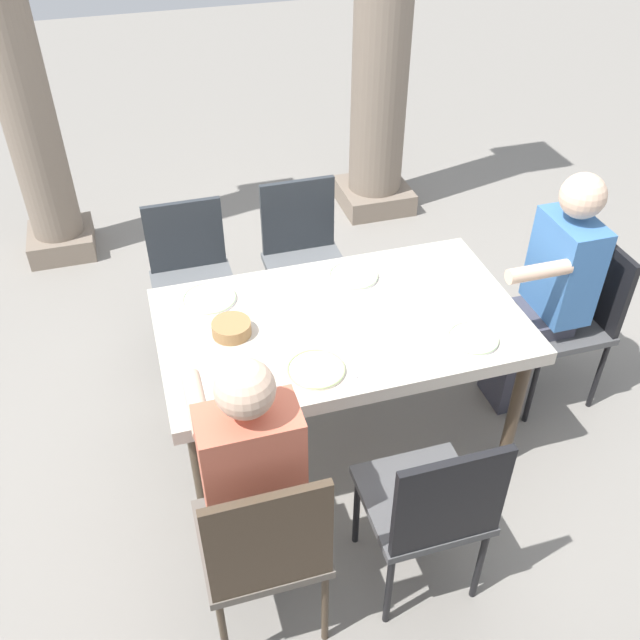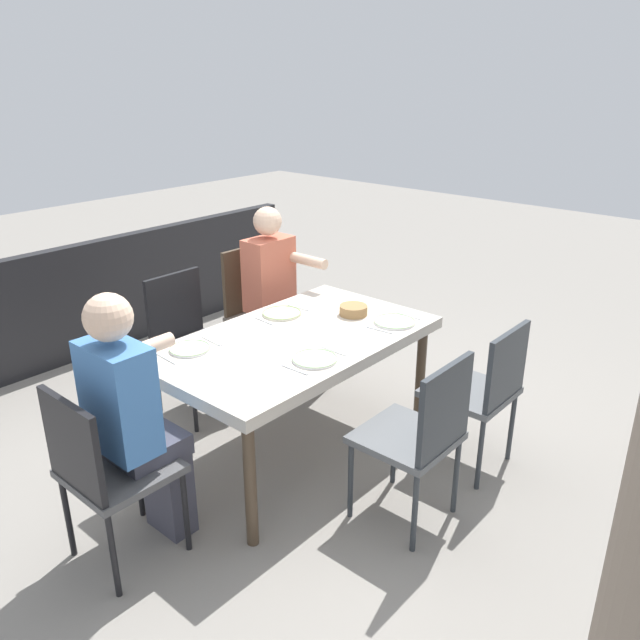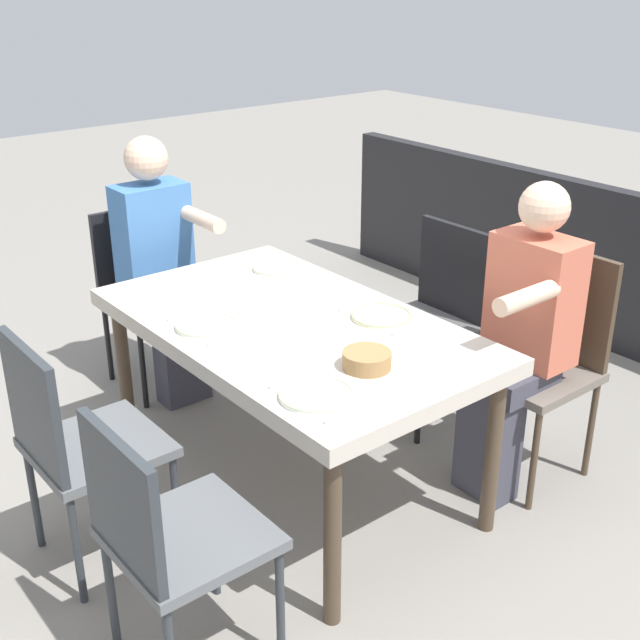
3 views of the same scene
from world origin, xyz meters
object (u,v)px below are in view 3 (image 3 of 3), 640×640
object	(u,v)px
chair_mid_south	(434,309)
bread_basket	(367,360)
dining_table	(292,336)
chair_mid_north	(74,438)
diner_woman_green	(162,262)
plate_0	(316,395)
chair_west_north	(165,531)
chair_head_east	(146,285)
plate_2	(206,325)
diner_man_white	(521,334)
plate_1	(381,316)
plate_3	(277,268)
chair_west_south	(547,351)

from	to	relation	value
chair_mid_south	bread_basket	xyz separation A→B (m)	(-0.55, 0.93, 0.24)
dining_table	chair_mid_south	world-z (taller)	chair_mid_south
chair_mid_north	diner_woman_green	size ratio (longest dim) A/B	0.70
plate_0	bread_basket	distance (m)	0.27
chair_mid_south	chair_mid_north	bearing A→B (deg)	90.00
chair_west_north	diner_woman_green	xyz separation A→B (m)	(1.61, -0.89, 0.18)
chair_head_east	plate_2	bearing A→B (deg)	164.72
plate_0	bread_basket	size ratio (longest dim) A/B	1.44
dining_table	diner_man_white	size ratio (longest dim) A/B	1.25
plate_1	bread_basket	distance (m)	0.44
plate_2	plate_3	xyz separation A→B (m)	(0.34, -0.59, 0.00)
chair_west_south	chair_mid_south	world-z (taller)	chair_west_south
dining_table	plate_1	world-z (taller)	plate_1
chair_west_north	chair_west_south	world-z (taller)	chair_west_south
chair_head_east	diner_man_white	world-z (taller)	diner_man_white
chair_west_south	plate_3	world-z (taller)	chair_west_south
plate_3	chair_west_north	bearing A→B (deg)	131.86
diner_man_white	bread_basket	bearing A→B (deg)	83.66
diner_woman_green	plate_3	bearing A→B (deg)	-151.73
chair_west_north	plate_1	distance (m)	1.26
chair_mid_south	diner_woman_green	size ratio (longest dim) A/B	0.71
chair_west_north	plate_3	distance (m)	1.61
chair_mid_north	plate_1	size ratio (longest dim) A/B	3.81
chair_west_south	chair_mid_south	distance (m)	0.63
chair_west_north	chair_west_south	distance (m)	1.78
dining_table	plate_0	bearing A→B (deg)	150.37
dining_table	plate_1	distance (m)	0.36
bread_basket	diner_woman_green	bearing A→B (deg)	-1.54
plate_0	chair_head_east	bearing A→B (deg)	-9.82
diner_man_white	plate_2	size ratio (longest dim) A/B	5.45
chair_mid_north	chair_mid_south	distance (m)	1.78
chair_mid_south	bread_basket	world-z (taller)	chair_mid_south
plate_2	chair_west_north	bearing A→B (deg)	140.32
chair_west_north	bread_basket	bearing A→B (deg)	-84.67
plate_1	bread_basket	xyz separation A→B (m)	(-0.28, 0.33, 0.02)
chair_west_north	diner_man_white	bearing A→B (deg)	-90.11
plate_0	plate_3	xyz separation A→B (m)	(1.03, -0.60, 0.00)
dining_table	chair_mid_south	size ratio (longest dim) A/B	1.76
diner_woman_green	plate_3	xyz separation A→B (m)	(-0.54, -0.29, 0.06)
plate_0	bread_basket	xyz separation A→B (m)	(0.05, -0.27, 0.02)
chair_mid_north	chair_head_east	size ratio (longest dim) A/B	1.01
chair_head_east	chair_west_south	bearing A→B (deg)	-153.39
chair_west_north	diner_man_white	xyz separation A→B (m)	(-0.00, -1.59, 0.17)
plate_0	chair_west_north	bearing A→B (deg)	92.51
dining_table	plate_2	distance (m)	0.34
chair_head_east	diner_man_white	distance (m)	1.93
chair_head_east	plate_3	xyz separation A→B (m)	(-0.72, -0.30, 0.23)
dining_table	chair_west_north	distance (m)	1.06
chair_mid_north	chair_west_south	bearing A→B (deg)	-109.52
dining_table	chair_west_south	distance (m)	1.06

